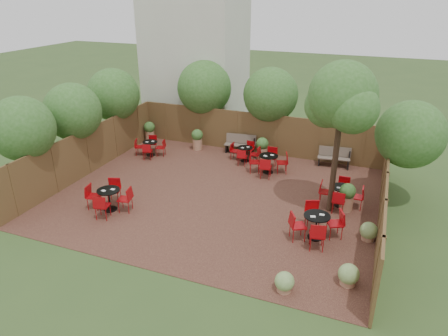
% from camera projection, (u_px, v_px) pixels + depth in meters
% --- Properties ---
extents(ground, '(80.00, 80.00, 0.00)m').
position_uv_depth(ground, '(217.00, 196.00, 16.04)').
color(ground, '#354F23').
rests_on(ground, ground).
extents(courtyard_paving, '(12.00, 10.00, 0.02)m').
position_uv_depth(courtyard_paving, '(217.00, 195.00, 16.04)').
color(courtyard_paving, '#391E17').
rests_on(courtyard_paving, ground).
extents(fence_back, '(12.00, 0.08, 2.00)m').
position_uv_depth(fence_back, '(256.00, 133.00, 19.90)').
color(fence_back, '#52391E').
rests_on(fence_back, ground).
extents(fence_left, '(0.08, 10.00, 2.00)m').
position_uv_depth(fence_left, '(88.00, 152.00, 17.64)').
color(fence_left, '#52391E').
rests_on(fence_left, ground).
extents(fence_right, '(0.08, 10.00, 2.00)m').
position_uv_depth(fence_right, '(383.00, 200.00, 13.63)').
color(fence_right, '#52391E').
rests_on(fence_right, ground).
extents(neighbour_building, '(5.00, 4.00, 8.00)m').
position_uv_depth(neighbour_building, '(196.00, 56.00, 22.75)').
color(neighbour_building, beige).
rests_on(neighbour_building, ground).
extents(overhang_foliage, '(15.70, 10.77, 2.74)m').
position_uv_depth(overhang_foliage, '(197.00, 104.00, 18.14)').
color(overhang_foliage, '#2D5B1D').
rests_on(overhang_foliage, ground).
extents(courtyard_tree, '(2.49, 2.39, 5.38)m').
position_uv_depth(courtyard_tree, '(342.00, 100.00, 13.32)').
color(courtyard_tree, black).
rests_on(courtyard_tree, courtyard_paving).
extents(park_bench_left, '(1.53, 0.64, 0.92)m').
position_uv_depth(park_bench_left, '(240.00, 144.00, 20.00)').
color(park_bench_left, brown).
rests_on(park_bench_left, courtyard_paving).
extents(park_bench_right, '(1.47, 0.65, 0.88)m').
position_uv_depth(park_bench_right, '(334.00, 157.00, 18.51)').
color(park_bench_right, brown).
rests_on(park_bench_right, courtyard_paving).
extents(bistro_tables, '(10.70, 7.73, 0.96)m').
position_uv_depth(bistro_tables, '(238.00, 181.00, 16.20)').
color(bistro_tables, black).
rests_on(bistro_tables, courtyard_paving).
extents(planters, '(11.04, 4.40, 1.06)m').
position_uv_depth(planters, '(230.00, 150.00, 18.96)').
color(planters, '#99684C').
rests_on(planters, courtyard_paving).
extents(low_shrubs, '(2.47, 3.93, 0.62)m').
position_uv_depth(low_shrubs, '(339.00, 260.00, 11.73)').
color(low_shrubs, '#99684C').
rests_on(low_shrubs, courtyard_paving).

